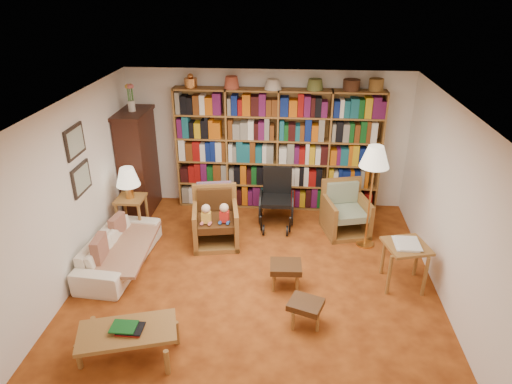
# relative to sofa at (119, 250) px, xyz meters

# --- Properties ---
(floor) EXTENTS (5.00, 5.00, 0.00)m
(floor) POSITION_rel_sofa_xyz_m (2.05, -0.22, -0.25)
(floor) COLOR #AE541A
(floor) RESTS_ON ground
(ceiling) EXTENTS (5.00, 5.00, 0.00)m
(ceiling) POSITION_rel_sofa_xyz_m (2.05, -0.22, 2.25)
(ceiling) COLOR silver
(ceiling) RESTS_ON wall_back
(wall_back) EXTENTS (5.00, 0.00, 5.00)m
(wall_back) POSITION_rel_sofa_xyz_m (2.05, 2.28, 1.00)
(wall_back) COLOR white
(wall_back) RESTS_ON floor
(wall_front) EXTENTS (5.00, 0.00, 5.00)m
(wall_front) POSITION_rel_sofa_xyz_m (2.05, -2.72, 1.00)
(wall_front) COLOR white
(wall_front) RESTS_ON floor
(wall_left) EXTENTS (0.00, 5.00, 5.00)m
(wall_left) POSITION_rel_sofa_xyz_m (-0.45, -0.22, 1.00)
(wall_left) COLOR white
(wall_left) RESTS_ON floor
(wall_right) EXTENTS (0.00, 5.00, 5.00)m
(wall_right) POSITION_rel_sofa_xyz_m (4.55, -0.22, 1.00)
(wall_right) COLOR white
(wall_right) RESTS_ON floor
(bookshelf) EXTENTS (3.60, 0.30, 2.42)m
(bookshelf) POSITION_rel_sofa_xyz_m (2.25, 2.11, 0.92)
(bookshelf) COLOR #915F2D
(bookshelf) RESTS_ON floor
(curio_cabinet) EXTENTS (0.50, 0.95, 2.40)m
(curio_cabinet) POSITION_rel_sofa_xyz_m (-0.20, 1.78, 0.70)
(curio_cabinet) COLOR black
(curio_cabinet) RESTS_ON floor
(framed_pictures) EXTENTS (0.03, 0.52, 0.97)m
(framed_pictures) POSITION_rel_sofa_xyz_m (-0.43, 0.08, 1.37)
(framed_pictures) COLOR black
(framed_pictures) RESTS_ON wall_left
(sofa) EXTENTS (1.77, 0.81, 0.50)m
(sofa) POSITION_rel_sofa_xyz_m (0.00, 0.00, 0.00)
(sofa) COLOR #F3E6CE
(sofa) RESTS_ON floor
(sofa_throw) EXTENTS (0.87, 1.55, 0.04)m
(sofa_throw) POSITION_rel_sofa_xyz_m (0.05, 0.00, 0.05)
(sofa_throw) COLOR #C1B08D
(sofa_throw) RESTS_ON sofa
(cushion_left) EXTENTS (0.16, 0.36, 0.34)m
(cushion_left) POSITION_rel_sofa_xyz_m (-0.13, 0.35, 0.20)
(cushion_left) COLOR maroon
(cushion_left) RESTS_ON sofa
(cushion_right) EXTENTS (0.15, 0.39, 0.38)m
(cushion_right) POSITION_rel_sofa_xyz_m (-0.13, -0.35, 0.20)
(cushion_right) COLOR maroon
(cushion_right) RESTS_ON sofa
(side_table_lamp) EXTENTS (0.45, 0.45, 0.65)m
(side_table_lamp) POSITION_rel_sofa_xyz_m (-0.10, 0.93, 0.24)
(side_table_lamp) COLOR #915F2D
(side_table_lamp) RESTS_ON floor
(table_lamp) EXTENTS (0.38, 0.38, 0.52)m
(table_lamp) POSITION_rel_sofa_xyz_m (-0.10, 0.93, 0.76)
(table_lamp) COLOR gold
(table_lamp) RESTS_ON side_table_lamp
(armchair_leather) EXTENTS (0.84, 0.87, 0.91)m
(armchair_leather) POSITION_rel_sofa_xyz_m (1.33, 0.82, 0.12)
(armchair_leather) COLOR #915F2D
(armchair_leather) RESTS_ON floor
(armchair_sage) EXTENTS (0.86, 0.87, 0.86)m
(armchair_sage) POSITION_rel_sofa_xyz_m (3.44, 1.31, 0.08)
(armchair_sage) COLOR #915F2D
(armchair_sage) RESTS_ON floor
(wheelchair) EXTENTS (0.58, 0.81, 1.01)m
(wheelchair) POSITION_rel_sofa_xyz_m (2.27, 1.43, 0.21)
(wheelchair) COLOR black
(wheelchair) RESTS_ON floor
(floor_lamp) EXTENTS (0.45, 0.45, 1.68)m
(floor_lamp) POSITION_rel_sofa_xyz_m (3.72, 0.85, 1.20)
(floor_lamp) COLOR gold
(floor_lamp) RESTS_ON floor
(side_table_papers) EXTENTS (0.66, 0.66, 0.67)m
(side_table_papers) POSITION_rel_sofa_xyz_m (4.09, -0.17, 0.29)
(side_table_papers) COLOR #915F2D
(side_table_papers) RESTS_ON floor
(footstool_a) EXTENTS (0.44, 0.38, 0.36)m
(footstool_a) POSITION_rel_sofa_xyz_m (2.47, -0.35, 0.05)
(footstool_a) COLOR #432812
(footstool_a) RESTS_ON floor
(footstool_b) EXTENTS (0.49, 0.45, 0.34)m
(footstool_b) POSITION_rel_sofa_xyz_m (2.73, -1.09, 0.02)
(footstool_b) COLOR #432812
(footstool_b) RESTS_ON floor
(coffee_table) EXTENTS (1.18, 0.82, 0.42)m
(coffee_table) POSITION_rel_sofa_xyz_m (0.74, -1.77, 0.07)
(coffee_table) COLOR #915F2D
(coffee_table) RESTS_ON floor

